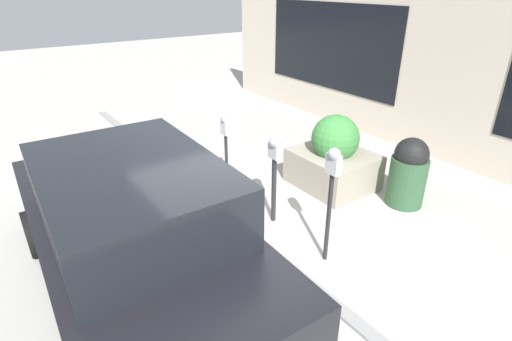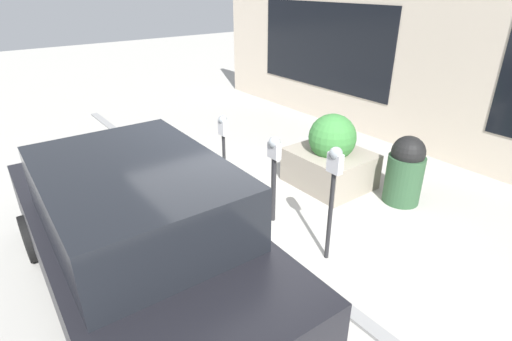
{
  "view_description": "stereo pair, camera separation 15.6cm",
  "coord_description": "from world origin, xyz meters",
  "px_view_note": "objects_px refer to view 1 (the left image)",
  "views": [
    {
      "loc": [
        -3.93,
        2.66,
        3.19
      ],
      "look_at": [
        0.0,
        -0.13,
        0.89
      ],
      "focal_mm": 28.0,
      "sensor_mm": 36.0,
      "label": 1
    },
    {
      "loc": [
        -3.84,
        2.78,
        3.19
      ],
      "look_at": [
        0.0,
        -0.13,
        0.89
      ],
      "focal_mm": 28.0,
      "sensor_mm": 36.0,
      "label": 2
    }
  ],
  "objects_px": {
    "parking_meter_second": "(274,163)",
    "parking_meter_nearest": "(332,179)",
    "parked_car_front": "(134,228)",
    "planter_box": "(334,158)",
    "parking_meter_middle": "(226,135)",
    "trash_bin": "(408,172)"
  },
  "relations": [
    {
      "from": "parking_meter_second",
      "to": "trash_bin",
      "type": "relative_size",
      "value": 1.19
    },
    {
      "from": "parking_meter_nearest",
      "to": "trash_bin",
      "type": "height_order",
      "value": "parking_meter_nearest"
    },
    {
      "from": "parked_car_front",
      "to": "trash_bin",
      "type": "height_order",
      "value": "parked_car_front"
    },
    {
      "from": "planter_box",
      "to": "parked_car_front",
      "type": "distance_m",
      "value": 3.66
    },
    {
      "from": "planter_box",
      "to": "parking_meter_second",
      "type": "bearing_deg",
      "value": 101.69
    },
    {
      "from": "parked_car_front",
      "to": "parking_meter_middle",
      "type": "bearing_deg",
      "value": -52.59
    },
    {
      "from": "parking_meter_nearest",
      "to": "planter_box",
      "type": "bearing_deg",
      "value": -47.25
    },
    {
      "from": "parking_meter_second",
      "to": "parking_meter_middle",
      "type": "xyz_separation_m",
      "value": [
        1.21,
        0.05,
        0.04
      ]
    },
    {
      "from": "parking_meter_second",
      "to": "planter_box",
      "type": "xyz_separation_m",
      "value": [
        0.31,
        -1.5,
        -0.43
      ]
    },
    {
      "from": "parking_meter_middle",
      "to": "parking_meter_second",
      "type": "bearing_deg",
      "value": -177.83
    },
    {
      "from": "parking_meter_second",
      "to": "parking_meter_nearest",
      "type": "bearing_deg",
      "value": 179.11
    },
    {
      "from": "parking_meter_nearest",
      "to": "parked_car_front",
      "type": "relative_size",
      "value": 0.34
    },
    {
      "from": "parking_meter_middle",
      "to": "parked_car_front",
      "type": "xyz_separation_m",
      "value": [
        -1.49,
        2.05,
        -0.15
      ]
    },
    {
      "from": "parking_meter_second",
      "to": "planter_box",
      "type": "bearing_deg",
      "value": -78.31
    },
    {
      "from": "planter_box",
      "to": "parked_car_front",
      "type": "relative_size",
      "value": 0.29
    },
    {
      "from": "planter_box",
      "to": "parked_car_front",
      "type": "bearing_deg",
      "value": 99.31
    },
    {
      "from": "parking_meter_nearest",
      "to": "trash_bin",
      "type": "xyz_separation_m",
      "value": [
        0.29,
        -1.99,
        -0.58
      ]
    },
    {
      "from": "planter_box",
      "to": "parking_meter_middle",
      "type": "bearing_deg",
      "value": 59.98
    },
    {
      "from": "trash_bin",
      "to": "parked_car_front",
      "type": "bearing_deg",
      "value": 82.69
    },
    {
      "from": "parking_meter_middle",
      "to": "parked_car_front",
      "type": "distance_m",
      "value": 2.54
    },
    {
      "from": "planter_box",
      "to": "trash_bin",
      "type": "distance_m",
      "value": 1.21
    },
    {
      "from": "parking_meter_nearest",
      "to": "parked_car_front",
      "type": "height_order",
      "value": "parked_car_front"
    }
  ]
}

